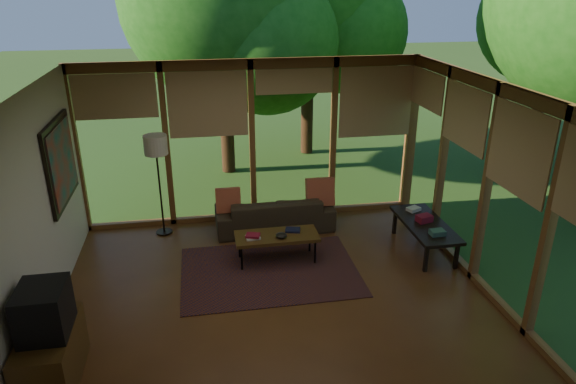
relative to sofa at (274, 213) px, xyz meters
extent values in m
plane|color=brown|center=(-0.28, -2.00, -0.28)|extent=(5.50, 5.50, 0.00)
plane|color=silver|center=(-0.28, -2.00, 2.42)|extent=(5.50, 5.50, 0.00)
cube|color=silver|center=(-3.03, -2.00, 1.07)|extent=(0.04, 5.00, 2.70)
cube|color=silver|center=(-0.28, -4.50, 1.07)|extent=(5.50, 0.04, 2.70)
cube|color=brown|center=(-0.28, 0.50, 1.07)|extent=(5.50, 0.12, 2.70)
cube|color=brown|center=(2.47, -2.00, 1.07)|extent=(0.12, 5.00, 2.70)
plane|color=#2E5720|center=(7.72, 6.00, -0.29)|extent=(40.00, 40.00, 0.00)
cylinder|color=#392414|center=(-0.55, 3.01, 1.96)|extent=(0.28, 0.28, 4.49)
cylinder|color=#392414|center=(1.38, 4.03, 2.02)|extent=(0.28, 0.28, 4.59)
cylinder|color=#392414|center=(6.21, 2.67, 1.70)|extent=(0.28, 0.28, 3.95)
sphere|color=#155012|center=(6.21, 2.67, 2.79)|extent=(2.75, 2.75, 2.75)
cube|color=maroon|center=(-0.28, -1.35, -0.27)|extent=(2.47, 1.75, 0.01)
imported|color=#392D1C|center=(0.00, 0.00, 0.00)|extent=(1.92, 0.78, 0.56)
cube|color=#99260D|center=(-0.75, -0.05, 0.30)|extent=(0.39, 0.21, 0.41)
cube|color=#99260D|center=(0.75, -0.05, 0.33)|extent=(0.46, 0.24, 0.48)
cube|color=beige|center=(-0.48, -1.11, 0.16)|extent=(0.21, 0.17, 0.03)
cube|color=maroon|center=(-0.48, -1.11, 0.19)|extent=(0.23, 0.20, 0.03)
cube|color=black|center=(0.12, -0.98, 0.16)|extent=(0.24, 0.21, 0.03)
ellipsoid|color=black|center=(-0.08, -1.16, 0.18)|extent=(0.16, 0.16, 0.07)
cube|color=#583A18|center=(-2.75, -3.07, 0.02)|extent=(0.50, 1.00, 0.60)
cube|color=black|center=(-2.73, -3.07, 0.57)|extent=(0.45, 0.55, 0.50)
cube|color=#386253|center=(2.12, -1.53, 0.21)|extent=(0.21, 0.16, 0.07)
cube|color=maroon|center=(2.12, -1.08, 0.23)|extent=(0.25, 0.21, 0.10)
cube|color=beige|center=(2.12, -0.68, 0.20)|extent=(0.24, 0.21, 0.05)
cylinder|color=black|center=(-1.80, 0.15, -0.26)|extent=(0.26, 0.26, 0.03)
cylinder|color=black|center=(-1.80, 0.15, 0.51)|extent=(0.03, 0.03, 1.52)
cylinder|color=beige|center=(-1.80, 0.15, 1.22)|extent=(0.36, 0.36, 0.30)
cube|color=#583A18|center=(-0.13, -1.06, 0.12)|extent=(1.20, 0.50, 0.05)
cylinder|color=black|center=(-0.66, -1.24, -0.09)|extent=(0.03, 0.03, 0.38)
cylinder|color=black|center=(0.40, -1.24, -0.09)|extent=(0.03, 0.03, 0.38)
cylinder|color=black|center=(-0.66, -0.88, -0.09)|extent=(0.03, 0.03, 0.38)
cylinder|color=black|center=(0.40, -0.88, -0.09)|extent=(0.03, 0.03, 0.38)
cube|color=black|center=(2.12, -1.13, 0.15)|extent=(0.60, 1.40, 0.05)
cube|color=black|center=(1.89, -1.73, -0.08)|extent=(0.05, 0.05, 0.40)
cube|color=black|center=(2.35, -1.73, -0.08)|extent=(0.05, 0.05, 0.40)
cube|color=black|center=(1.89, -0.53, -0.08)|extent=(0.05, 0.05, 0.40)
cube|color=black|center=(2.35, -0.53, -0.08)|extent=(0.05, 0.05, 0.40)
cube|color=black|center=(-3.00, -0.60, 1.27)|extent=(0.05, 1.35, 1.15)
cube|color=#166465|center=(-2.97, -0.60, 1.27)|extent=(0.02, 1.20, 1.00)
camera|label=1|loc=(-1.12, -7.58, 3.53)|focal=32.00mm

